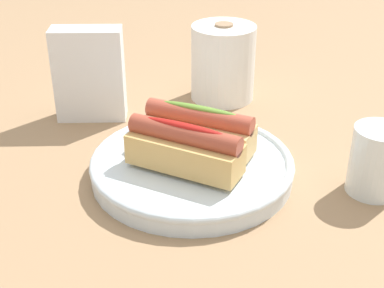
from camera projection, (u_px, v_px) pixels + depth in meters
The scene contains 7 objects.
ground_plane at pixel (202, 177), 0.74m from camera, with size 2.40×2.40×0.00m, color #9E7A56.
serving_bowl at pixel (192, 166), 0.73m from camera, with size 0.27×0.27×0.03m.
hotdog_front at pixel (184, 148), 0.69m from camera, with size 0.16×0.09×0.06m.
hotdog_back at pixel (199, 130), 0.73m from camera, with size 0.16×0.08×0.06m.
water_glass at pixel (376, 162), 0.69m from camera, with size 0.07×0.07×0.09m.
paper_towel_roll at pixel (223, 63), 0.94m from camera, with size 0.11×0.11×0.13m.
napkin_box at pixel (89, 74), 0.86m from camera, with size 0.11×0.04×0.15m, color white.
Camera 1 is at (0.10, -0.61, 0.40)m, focal length 50.69 mm.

